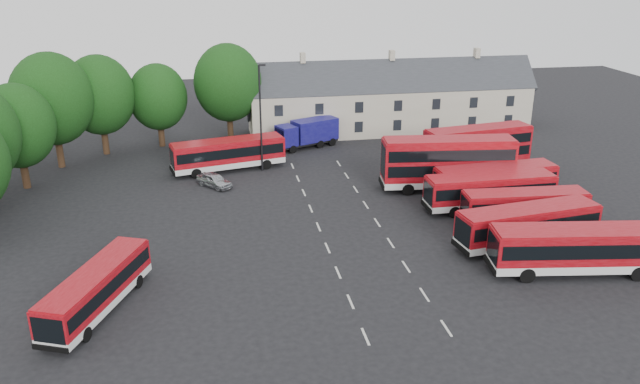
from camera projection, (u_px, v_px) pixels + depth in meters
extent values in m
plane|color=black|center=(323.00, 237.00, 49.47)|extent=(140.00, 140.00, 0.00)
cube|color=beige|center=(365.00, 337.00, 36.59)|extent=(0.15, 1.80, 0.01)
cube|color=beige|center=(350.00, 302.00, 40.27)|extent=(0.15, 1.80, 0.01)
cube|color=beige|center=(338.00, 272.00, 43.95)|extent=(0.15, 1.80, 0.01)
cube|color=beige|center=(328.00, 248.00, 47.62)|extent=(0.15, 1.80, 0.01)
cube|color=beige|center=(318.00, 227.00, 51.30)|extent=(0.15, 1.80, 0.01)
cube|color=beige|center=(311.00, 209.00, 54.98)|extent=(0.15, 1.80, 0.01)
cube|color=beige|center=(304.00, 193.00, 58.66)|extent=(0.15, 1.80, 0.01)
cube|color=beige|center=(298.00, 178.00, 62.34)|extent=(0.15, 1.80, 0.01)
cube|color=beige|center=(292.00, 166.00, 66.02)|extent=(0.15, 1.80, 0.01)
cube|color=beige|center=(446.00, 328.00, 37.41)|extent=(0.15, 1.80, 0.01)
cube|color=beige|center=(424.00, 295.00, 41.08)|extent=(0.15, 1.80, 0.01)
cube|color=beige|center=(406.00, 267.00, 44.76)|extent=(0.15, 1.80, 0.01)
cube|color=beige|center=(391.00, 243.00, 48.44)|extent=(0.15, 1.80, 0.01)
cube|color=beige|center=(377.00, 222.00, 52.12)|extent=(0.15, 1.80, 0.01)
cube|color=beige|center=(366.00, 205.00, 55.80)|extent=(0.15, 1.80, 0.01)
cube|color=beige|center=(356.00, 189.00, 59.48)|extent=(0.15, 1.80, 0.01)
cube|color=beige|center=(347.00, 176.00, 63.15)|extent=(0.15, 1.80, 0.01)
cube|color=beige|center=(339.00, 163.00, 66.83)|extent=(0.15, 1.80, 0.01)
cylinder|color=black|center=(24.00, 169.00, 59.28)|extent=(0.70, 0.70, 3.67)
ellipsoid|color=#13360E|center=(16.00, 126.00, 57.75)|extent=(6.93, 6.93, 7.97)
cylinder|color=black|center=(59.00, 147.00, 65.00)|extent=(0.70, 0.70, 4.38)
ellipsoid|color=#13360E|center=(52.00, 99.00, 63.18)|extent=(8.25, 8.25, 9.49)
cylinder|color=black|center=(105.00, 136.00, 69.39)|extent=(0.70, 0.70, 4.02)
ellipsoid|color=#13360E|center=(99.00, 95.00, 67.72)|extent=(7.59, 7.59, 8.73)
cylinder|color=black|center=(161.00, 131.00, 72.30)|extent=(0.70, 0.70, 3.50)
ellipsoid|color=#13360E|center=(158.00, 97.00, 70.85)|extent=(6.60, 6.60, 7.59)
cylinder|color=black|center=(230.00, 123.00, 74.40)|extent=(0.70, 0.70, 4.20)
ellipsoid|color=#13360E|center=(228.00, 83.00, 72.66)|extent=(7.92, 7.92, 9.11)
cube|color=beige|center=(390.00, 109.00, 78.36)|extent=(35.00, 7.00, 5.50)
cube|color=#2D3035|center=(390.00, 88.00, 77.37)|extent=(35.70, 7.13, 7.13)
cube|color=beige|center=(303.00, 58.00, 74.16)|extent=(0.60, 0.90, 1.20)
cube|color=beige|center=(392.00, 55.00, 75.96)|extent=(0.60, 0.90, 1.20)
cube|color=beige|center=(477.00, 53.00, 77.75)|extent=(0.60, 0.90, 1.20)
cube|color=silver|center=(576.00, 262.00, 43.61)|extent=(12.29, 4.41, 0.60)
cube|color=maroon|center=(579.00, 244.00, 43.12)|extent=(12.29, 4.41, 2.13)
cube|color=black|center=(579.00, 244.00, 43.10)|extent=(11.82, 4.41, 1.04)
cube|color=maroon|center=(581.00, 230.00, 42.72)|extent=(12.04, 4.27, 0.13)
cylinder|color=black|center=(527.00, 275.00, 42.44)|extent=(1.13, 0.46, 1.09)
cylinder|color=black|center=(621.00, 257.00, 44.99)|extent=(1.13, 0.46, 1.09)
cube|color=silver|center=(526.00, 236.00, 47.70)|extent=(11.48, 4.03, 0.56)
cube|color=maroon|center=(528.00, 221.00, 47.25)|extent=(11.48, 4.03, 1.99)
cube|color=black|center=(528.00, 220.00, 47.23)|extent=(11.05, 4.03, 0.97)
cube|color=maroon|center=(530.00, 208.00, 46.87)|extent=(11.25, 3.90, 0.12)
cylinder|color=black|center=(493.00, 253.00, 45.75)|extent=(1.05, 0.42, 1.02)
cylinder|color=black|center=(556.00, 228.00, 49.85)|extent=(1.05, 0.42, 1.02)
cube|color=silver|center=(523.00, 216.00, 51.62)|extent=(10.33, 3.03, 0.51)
cube|color=maroon|center=(525.00, 203.00, 51.21)|extent=(10.33, 3.03, 1.81)
cube|color=black|center=(525.00, 202.00, 51.19)|extent=(9.93, 3.06, 0.88)
cube|color=maroon|center=(526.00, 192.00, 50.87)|extent=(10.12, 2.92, 0.11)
cylinder|color=black|center=(489.00, 225.00, 50.42)|extent=(0.94, 0.32, 0.93)
cylinder|color=black|center=(555.00, 212.00, 53.01)|extent=(0.94, 0.32, 0.93)
cube|color=silver|center=(489.00, 201.00, 54.51)|extent=(11.28, 2.62, 0.56)
cube|color=maroon|center=(490.00, 187.00, 54.05)|extent=(11.28, 2.62, 2.00)
cube|color=black|center=(490.00, 187.00, 54.03)|extent=(10.83, 2.67, 0.97)
cube|color=maroon|center=(491.00, 176.00, 53.67)|extent=(11.06, 2.51, 0.12)
cylinder|color=black|center=(454.00, 212.00, 52.94)|extent=(1.03, 0.29, 1.02)
cylinder|color=black|center=(520.00, 197.00, 56.28)|extent=(1.03, 0.29, 1.02)
cube|color=silver|center=(494.00, 191.00, 56.91)|extent=(11.33, 3.25, 0.56)
cube|color=maroon|center=(495.00, 178.00, 56.46)|extent=(11.33, 3.25, 1.98)
cube|color=black|center=(495.00, 177.00, 56.44)|extent=(10.89, 3.28, 0.97)
cube|color=maroon|center=(497.00, 167.00, 56.08)|extent=(11.10, 3.14, 0.12)
cylinder|color=black|center=(463.00, 202.00, 55.18)|extent=(1.03, 0.35, 1.02)
cylinder|color=black|center=(522.00, 186.00, 58.85)|extent=(1.03, 0.35, 1.02)
cube|color=silver|center=(446.00, 181.00, 59.18)|extent=(12.52, 4.12, 0.61)
cube|color=maroon|center=(448.00, 159.00, 58.40)|extent=(12.52, 4.12, 3.74)
cube|color=black|center=(447.00, 166.00, 58.66)|extent=(12.04, 4.13, 1.06)
cube|color=maroon|center=(450.00, 139.00, 57.72)|extent=(12.27, 3.98, 0.13)
cylinder|color=black|center=(408.00, 189.00, 57.87)|extent=(1.14, 0.43, 1.12)
cylinder|color=black|center=(483.00, 178.00, 60.71)|extent=(1.14, 0.43, 1.12)
cube|color=black|center=(449.00, 152.00, 58.15)|extent=(12.04, 4.13, 1.06)
cube|color=silver|center=(476.00, 163.00, 64.35)|extent=(11.56, 4.32, 0.56)
cube|color=maroon|center=(478.00, 145.00, 63.64)|extent=(11.56, 4.32, 3.44)
cube|color=black|center=(477.00, 151.00, 63.87)|extent=(11.12, 4.31, 0.98)
cube|color=maroon|center=(479.00, 128.00, 63.00)|extent=(11.32, 4.18, 0.12)
cylinder|color=black|center=(451.00, 173.00, 62.32)|extent=(1.06, 0.45, 1.03)
cylinder|color=black|center=(499.00, 159.00, 66.58)|extent=(1.06, 0.45, 1.03)
cube|color=black|center=(478.00, 138.00, 63.40)|extent=(11.12, 4.31, 0.98)
cube|color=silver|center=(99.00, 301.00, 39.03)|extent=(5.84, 10.07, 0.50)
cube|color=maroon|center=(96.00, 285.00, 38.62)|extent=(5.84, 10.07, 1.76)
cube|color=black|center=(96.00, 284.00, 38.61)|extent=(5.74, 9.72, 0.86)
cube|color=maroon|center=(94.00, 272.00, 38.29)|extent=(5.68, 9.85, 0.11)
cylinder|color=black|center=(86.00, 334.00, 36.01)|extent=(0.58, 0.93, 0.90)
cylinder|color=black|center=(110.00, 278.00, 42.23)|extent=(0.58, 0.93, 0.90)
cube|color=silver|center=(229.00, 163.00, 64.47)|extent=(11.81, 5.12, 0.58)
cube|color=maroon|center=(228.00, 151.00, 64.00)|extent=(11.81, 5.12, 2.04)
cube|color=black|center=(228.00, 150.00, 63.98)|extent=(11.37, 5.08, 0.99)
cube|color=maroon|center=(228.00, 141.00, 63.62)|extent=(11.56, 4.97, 0.13)
cylinder|color=black|center=(196.00, 173.00, 62.21)|extent=(1.09, 0.52, 1.05)
cylinder|color=black|center=(259.00, 158.00, 66.93)|extent=(1.09, 0.52, 1.05)
cube|color=black|center=(307.00, 142.00, 72.18)|extent=(7.52, 4.67, 0.28)
cube|color=navy|center=(286.00, 136.00, 70.33)|extent=(2.59, 2.83, 2.20)
cube|color=black|center=(280.00, 134.00, 69.77)|extent=(0.85, 1.83, 1.10)
cube|color=navy|center=(315.00, 130.00, 72.23)|extent=(5.71, 4.16, 2.48)
cylinder|color=black|center=(293.00, 149.00, 70.11)|extent=(0.95, 0.60, 0.92)
cylinder|color=black|center=(322.00, 138.00, 74.47)|extent=(0.95, 0.60, 0.92)
imported|color=#B4B8BC|center=(214.00, 180.00, 59.92)|extent=(3.76, 4.02, 1.34)
cylinder|color=black|center=(261.00, 119.00, 62.65)|extent=(0.20, 0.20, 10.89)
cube|color=black|center=(262.00, 65.00, 60.77)|extent=(0.66, 0.29, 0.20)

